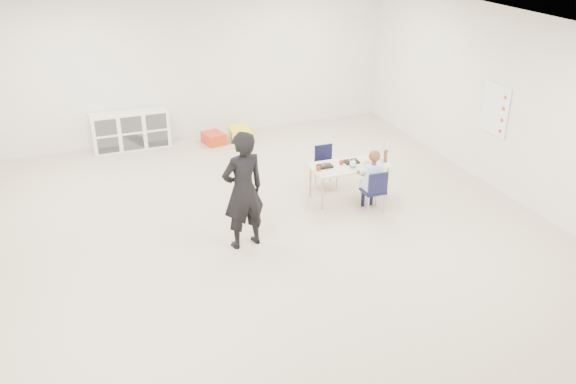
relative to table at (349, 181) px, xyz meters
name	(u,v)px	position (x,y,z in m)	size (l,w,h in m)	color
room	(268,147)	(-1.62, -0.90, 1.12)	(9.00, 9.02, 2.80)	beige
table	(349,181)	(0.00, 0.00, 0.00)	(1.22, 0.63, 0.55)	beige
chair_near	(373,190)	(0.14, -0.52, 0.05)	(0.32, 0.30, 0.66)	black
chair_far	(326,167)	(-0.14, 0.52, 0.05)	(0.32, 0.30, 0.66)	black
child	(374,178)	(0.14, -0.52, 0.24)	(0.44, 0.44, 1.04)	#BCD7FF
lunch_tray_near	(351,162)	(0.07, 0.08, 0.29)	(0.22, 0.16, 0.03)	black
lunch_tray_far	(325,166)	(-0.38, 0.06, 0.29)	(0.22, 0.16, 0.03)	black
milk_carton	(353,165)	(0.00, -0.12, 0.32)	(0.07, 0.07, 0.10)	white
bread_roll	(368,163)	(0.26, -0.09, 0.31)	(0.09, 0.09, 0.07)	tan
apple_near	(341,162)	(-0.11, 0.06, 0.31)	(0.07, 0.07, 0.07)	#9D240E
apple_far	(318,168)	(-0.53, -0.03, 0.31)	(0.07, 0.07, 0.07)	#9D240E
cubby_shelf	(131,130)	(-2.82, 3.38, 0.07)	(1.40, 0.40, 0.70)	white
rules_poster	(495,109)	(2.36, -0.30, 0.97)	(0.02, 0.60, 0.80)	white
adult	(243,190)	(-1.94, -0.80, 0.53)	(0.59, 0.39, 1.62)	black
bin_red	(214,138)	(-1.34, 3.04, -0.17)	(0.34, 0.44, 0.21)	red
bin_yellow	(240,133)	(-0.81, 3.08, -0.16)	(0.38, 0.49, 0.24)	yellow
bin_blue	(239,134)	(-0.82, 3.08, -0.17)	(0.35, 0.45, 0.22)	blue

